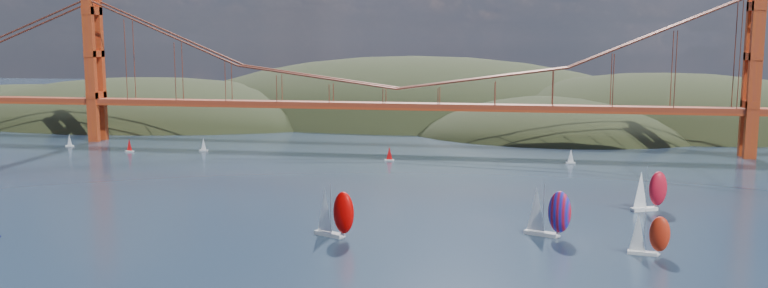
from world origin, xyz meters
TOP-DOWN VIEW (x-y plane):
  - headlands at (44.95, 278.29)m, footprint 725.00×225.00m
  - bridge at (-1.75, 180.00)m, footprint 552.00×12.00m
  - racer_0 at (6.98, 55.13)m, footprint 9.76×7.05m
  - racer_1 at (67.54, 52.86)m, footprint 7.56×3.66m
  - racer_3 at (73.79, 91.07)m, footprint 9.28×6.77m
  - racer_rwb at (49.55, 63.28)m, footprint 9.80×6.60m
  - distant_boat_1 at (-121.45, 162.71)m, footprint 3.00×2.00m
  - distant_boat_2 at (-92.52, 154.16)m, footprint 3.00×2.00m
  - distant_boat_3 at (-67.44, 160.81)m, footprint 3.00×2.00m
  - distant_boat_8 at (60.32, 156.22)m, footprint 3.00×2.00m
  - distant_boat_9 at (1.81, 151.32)m, footprint 3.00×2.00m

SIDE VIEW (x-z plane):
  - headlands at x=44.95m, z-range -60.46..35.54m
  - distant_boat_1 at x=-121.45m, z-range 0.06..4.76m
  - distant_boat_2 at x=-92.52m, z-range 0.06..4.76m
  - distant_boat_3 at x=-67.44m, z-range 0.06..4.76m
  - distant_boat_8 at x=60.32m, z-range 0.06..4.76m
  - distant_boat_9 at x=1.81m, z-range 0.06..4.76m
  - racer_1 at x=67.54m, z-range -0.23..8.29m
  - racer_3 at x=73.79m, z-range -0.29..10.15m
  - racer_0 at x=6.98m, z-range -0.30..10.66m
  - racer_rwb at x=49.55m, z-range -0.30..10.66m
  - bridge at x=-1.75m, z-range 4.73..59.73m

